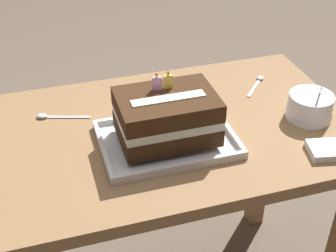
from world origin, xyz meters
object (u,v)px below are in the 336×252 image
serving_spoon_near_tray (258,82)px  serving_spoon_by_bowls (51,116)px  birthday_cake (167,116)px  napkin_pile (325,150)px  bowl_stack (310,107)px  foil_tray (167,141)px

serving_spoon_near_tray → serving_spoon_by_bowls: 0.65m
birthday_cake → napkin_pile: birthday_cake is taller
bowl_stack → serving_spoon_near_tray: size_ratio=1.15×
serving_spoon_near_tray → serving_spoon_by_bowls: size_ratio=0.74×
bowl_stack → serving_spoon_near_tray: 0.23m
foil_tray → birthday_cake: (-0.00, 0.00, 0.08)m
serving_spoon_near_tray → bowl_stack: bearing=-77.6°
foil_tray → bowl_stack: 0.42m
birthday_cake → serving_spoon_by_bowls: (-0.28, 0.21, -0.08)m
birthday_cake → serving_spoon_near_tray: (0.37, 0.22, -0.08)m
foil_tray → serving_spoon_by_bowls: 0.35m
birthday_cake → napkin_pile: bearing=-23.3°
foil_tray → birthday_cake: bearing=90.0°
napkin_pile → serving_spoon_by_bowls: bearing=150.5°
serving_spoon_by_bowls → napkin_pile: 0.76m
birthday_cake → napkin_pile: size_ratio=2.54×
serving_spoon_by_bowls → napkin_pile: (0.66, -0.37, 0.01)m
foil_tray → bowl_stack: bowl_stack is taller
foil_tray → serving_spoon_near_tray: size_ratio=3.13×
birthday_cake → serving_spoon_near_tray: bearing=30.9°
birthday_cake → serving_spoon_near_tray: 0.44m
bowl_stack → napkin_pile: (-0.05, -0.16, -0.03)m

